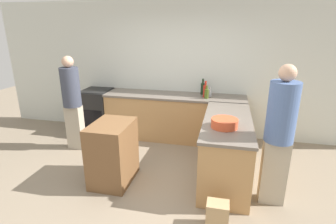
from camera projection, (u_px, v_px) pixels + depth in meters
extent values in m
plane|color=gray|center=(149.00, 188.00, 3.76)|extent=(14.00, 14.00, 0.00)
cube|color=silver|center=(178.00, 70.00, 5.34)|extent=(8.00, 0.06, 2.70)
cube|color=tan|center=(174.00, 118.00, 5.30)|extent=(2.74, 0.65, 0.88)
cube|color=#6B6056|center=(175.00, 96.00, 5.16)|extent=(2.77, 0.68, 0.04)
cube|color=tan|center=(226.00, 149.00, 3.96)|extent=(0.66, 1.77, 0.88)
cube|color=#6B6056|center=(228.00, 121.00, 3.81)|extent=(0.69, 1.80, 0.04)
cube|color=black|center=(98.00, 111.00, 5.66)|extent=(0.60, 0.64, 0.92)
cube|color=black|center=(91.00, 122.00, 5.40)|extent=(0.50, 0.01, 0.51)
cube|color=black|center=(96.00, 90.00, 5.51)|extent=(0.55, 0.59, 0.01)
cube|color=brown|center=(113.00, 153.00, 3.80)|extent=(0.54, 0.73, 0.91)
cylinder|color=#DB512D|center=(224.00, 123.00, 3.49)|extent=(0.36, 0.36, 0.12)
cylinder|color=silver|center=(210.00, 93.00, 5.03)|extent=(0.08, 0.08, 0.13)
cylinder|color=silver|center=(210.00, 88.00, 5.00)|extent=(0.03, 0.03, 0.05)
cylinder|color=#475B1E|center=(207.00, 94.00, 4.88)|extent=(0.08, 0.08, 0.18)
cylinder|color=#475B1E|center=(207.00, 87.00, 4.84)|extent=(0.03, 0.03, 0.07)
cylinder|color=red|center=(205.00, 91.00, 4.97)|extent=(0.09, 0.09, 0.22)
cylinder|color=red|center=(206.00, 83.00, 4.92)|extent=(0.04, 0.04, 0.09)
cylinder|color=black|center=(203.00, 89.00, 5.16)|extent=(0.08, 0.08, 0.22)
cylinder|color=black|center=(203.00, 81.00, 5.11)|extent=(0.04, 0.04, 0.09)
cube|color=#ADA38E|center=(75.00, 127.00, 4.87)|extent=(0.29, 0.18, 0.83)
cylinder|color=#383D4C|center=(71.00, 87.00, 4.64)|extent=(0.32, 0.32, 0.70)
sphere|color=tan|center=(68.00, 62.00, 4.50)|extent=(0.20, 0.20, 0.20)
cube|color=#ADA38E|center=(273.00, 172.00, 3.35)|extent=(0.31, 0.19, 0.87)
cylinder|color=#4C6699|center=(282.00, 112.00, 3.10)|extent=(0.35, 0.35, 0.74)
sphere|color=tan|center=(288.00, 73.00, 2.95)|extent=(0.20, 0.20, 0.20)
cube|color=tan|center=(217.00, 215.00, 2.97)|extent=(0.25, 0.19, 0.33)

